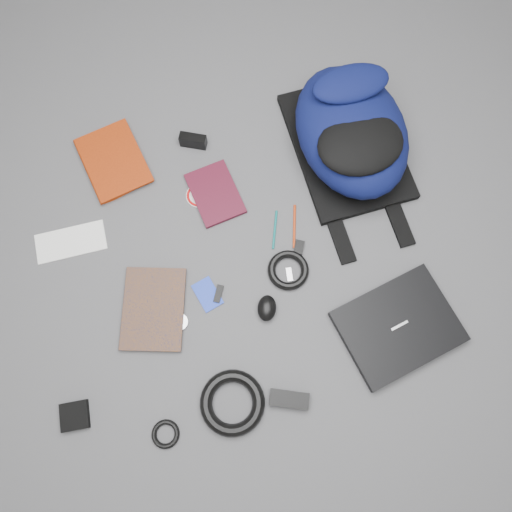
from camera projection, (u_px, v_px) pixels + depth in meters
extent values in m
plane|color=#4F4F51|center=(256.00, 258.00, 1.54)|extent=(4.00, 4.00, 0.00)
cube|color=black|center=(398.00, 326.00, 1.46)|extent=(0.38, 0.33, 0.03)
imported|color=maroon|center=(87.00, 173.00, 1.61)|extent=(0.24, 0.29, 0.03)
imported|color=#99520A|center=(123.00, 308.00, 1.49)|extent=(0.24, 0.29, 0.02)
cube|color=white|center=(71.00, 242.00, 1.55)|extent=(0.22, 0.11, 0.00)
cube|color=#3B0B18|center=(215.00, 194.00, 1.59)|extent=(0.18, 0.22, 0.02)
cube|color=black|center=(193.00, 141.00, 1.63)|extent=(0.09, 0.06, 0.05)
cylinder|color=white|center=(199.00, 195.00, 1.60)|extent=(0.10, 0.10, 0.00)
cylinder|color=#0B6867|center=(275.00, 230.00, 1.56)|extent=(0.05, 0.12, 0.01)
cylinder|color=#BB350E|center=(294.00, 226.00, 1.57)|extent=(0.04, 0.14, 0.01)
cube|color=#1A37C4|center=(207.00, 294.00, 1.51)|extent=(0.09, 0.11, 0.00)
cube|color=black|center=(219.00, 294.00, 1.50)|extent=(0.04, 0.06, 0.01)
cube|color=#A6A6A8|center=(289.00, 275.00, 1.52)|extent=(0.02, 0.04, 0.01)
cube|color=black|center=(299.00, 247.00, 1.54)|extent=(0.04, 0.05, 0.01)
ellipsoid|color=black|center=(267.00, 308.00, 1.48)|extent=(0.08, 0.09, 0.04)
cylinder|color=#A7A7A9|center=(158.00, 329.00, 1.47)|extent=(0.05, 0.05, 0.01)
cylinder|color=#BDBDC0|center=(180.00, 322.00, 1.48)|extent=(0.06, 0.06, 0.01)
torus|color=black|center=(288.00, 270.00, 1.52)|extent=(0.15, 0.15, 0.02)
cube|color=black|center=(289.00, 399.00, 1.41)|extent=(0.12, 0.08, 0.03)
torus|color=black|center=(232.00, 403.00, 1.40)|extent=(0.21, 0.21, 0.04)
cube|color=black|center=(75.00, 416.00, 1.40)|extent=(0.08, 0.08, 0.02)
torus|color=black|center=(166.00, 434.00, 1.39)|extent=(0.09, 0.09, 0.01)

